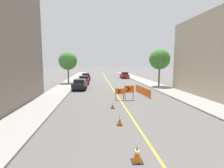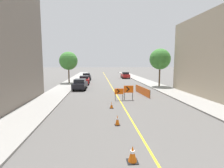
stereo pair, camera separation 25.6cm
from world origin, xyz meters
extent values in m
cube|color=gold|center=(0.00, 37.48, 0.00)|extent=(0.12, 74.96, 0.01)
cube|color=gray|center=(-7.64, 37.48, 0.07)|extent=(3.12, 74.96, 0.14)
cube|color=gray|center=(7.64, 37.48, 0.07)|extent=(3.12, 74.96, 0.14)
cube|color=black|center=(-0.97, 10.79, 0.01)|extent=(0.45, 0.45, 0.03)
cone|color=orange|center=(-0.97, 10.79, 0.36)|extent=(0.36, 0.36, 0.66)
cylinder|color=white|center=(-0.97, 10.79, 0.44)|extent=(0.19, 0.19, 0.11)
cube|color=black|center=(-1.10, 15.01, 0.01)|extent=(0.35, 0.35, 0.03)
cone|color=orange|center=(-1.10, 15.01, 0.35)|extent=(0.28, 0.28, 0.65)
cylinder|color=white|center=(-1.10, 15.01, 0.43)|extent=(0.14, 0.14, 0.10)
cube|color=black|center=(-1.14, 19.21, 0.01)|extent=(0.34, 0.34, 0.03)
cone|color=orange|center=(-1.14, 19.21, 0.29)|extent=(0.27, 0.27, 0.52)
cylinder|color=white|center=(-1.14, 19.21, 0.35)|extent=(0.14, 0.14, 0.08)
cube|color=#EF560C|center=(-0.07, 22.43, 0.97)|extent=(0.97, 0.08, 0.61)
cube|color=black|center=(-0.14, 22.39, 1.05)|extent=(0.30, 0.03, 0.30)
cube|color=black|center=(-0.14, 22.39, 0.88)|extent=(0.30, 0.03, 0.30)
cylinder|color=black|center=(-0.48, 22.43, 0.33)|extent=(0.06, 0.06, 0.66)
cylinder|color=black|center=(0.34, 22.43, 0.33)|extent=(0.06, 0.06, 0.66)
cube|color=#EF560C|center=(0.97, 22.51, 1.18)|extent=(1.04, 0.07, 0.77)
cube|color=black|center=(0.89, 22.47, 1.29)|extent=(0.36, 0.02, 0.36)
cube|color=black|center=(0.89, 22.47, 1.07)|extent=(0.36, 0.02, 0.36)
cylinder|color=black|center=(0.53, 22.51, 0.40)|extent=(0.06, 0.06, 0.79)
cylinder|color=black|center=(1.41, 22.51, 0.40)|extent=(0.06, 0.06, 0.79)
cube|color=#EF560C|center=(3.25, 25.54, 0.48)|extent=(0.49, 5.23, 0.95)
cylinder|color=#262626|center=(3.48, 22.92, 0.48)|extent=(0.05, 0.05, 0.95)
cylinder|color=#262626|center=(3.02, 28.15, 0.48)|extent=(0.05, 0.05, 0.95)
cube|color=black|center=(-4.95, 30.40, 0.68)|extent=(2.05, 4.40, 0.72)
cube|color=black|center=(-4.95, 30.19, 1.31)|extent=(1.64, 2.02, 0.55)
cylinder|color=black|center=(-5.80, 31.74, 0.32)|extent=(0.26, 0.65, 0.64)
cylinder|color=black|center=(-4.09, 31.74, 0.32)|extent=(0.26, 0.65, 0.64)
cylinder|color=black|center=(-5.80, 29.07, 0.32)|extent=(0.26, 0.65, 0.64)
cylinder|color=black|center=(-4.09, 29.07, 0.32)|extent=(0.26, 0.65, 0.64)
cube|color=maroon|center=(-4.79, 36.58, 0.68)|extent=(1.93, 4.35, 0.72)
cube|color=black|center=(-4.79, 36.36, 1.31)|extent=(1.59, 1.98, 0.55)
cylinder|color=black|center=(-5.64, 37.91, 0.32)|extent=(0.24, 0.65, 0.64)
cylinder|color=black|center=(-3.93, 37.91, 0.32)|extent=(0.24, 0.65, 0.64)
cylinder|color=black|center=(-5.64, 35.25, 0.32)|extent=(0.24, 0.65, 0.64)
cylinder|color=black|center=(-3.93, 35.25, 0.32)|extent=(0.24, 0.65, 0.64)
cube|color=black|center=(-4.80, 44.31, 0.68)|extent=(1.80, 4.30, 0.72)
cube|color=black|center=(-4.80, 44.10, 1.31)|extent=(1.53, 1.94, 0.55)
cylinder|color=black|center=(-5.65, 45.64, 0.32)|extent=(0.22, 0.64, 0.64)
cylinder|color=black|center=(-3.94, 45.64, 0.32)|extent=(0.22, 0.64, 0.64)
cylinder|color=black|center=(-5.65, 42.98, 0.32)|extent=(0.22, 0.64, 0.64)
cylinder|color=black|center=(-3.94, 42.98, 0.32)|extent=(0.22, 0.64, 0.64)
cube|color=maroon|center=(4.72, 48.20, 0.68)|extent=(1.84, 4.32, 0.72)
cube|color=black|center=(4.72, 47.98, 1.31)|extent=(1.55, 1.95, 0.55)
cylinder|color=black|center=(3.86, 49.53, 0.32)|extent=(0.23, 0.64, 0.64)
cylinder|color=black|center=(5.57, 49.53, 0.32)|extent=(0.23, 0.64, 0.64)
cylinder|color=black|center=(3.86, 46.87, 0.32)|extent=(0.23, 0.64, 0.64)
cylinder|color=black|center=(5.57, 46.87, 0.32)|extent=(0.23, 0.64, 0.64)
cylinder|color=#4C3823|center=(-7.80, 38.15, 1.58)|extent=(0.24, 0.24, 2.90)
sphere|color=#38752D|center=(-7.80, 38.15, 4.32)|extent=(3.44, 3.44, 3.44)
cylinder|color=#4C3823|center=(7.80, 32.01, 1.72)|extent=(0.24, 0.24, 3.17)
sphere|color=#38752D|center=(7.80, 32.01, 4.57)|extent=(3.37, 3.37, 3.37)
camera|label=1|loc=(-2.61, 4.24, 4.03)|focal=28.00mm
camera|label=2|loc=(-2.36, 4.22, 4.03)|focal=28.00mm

